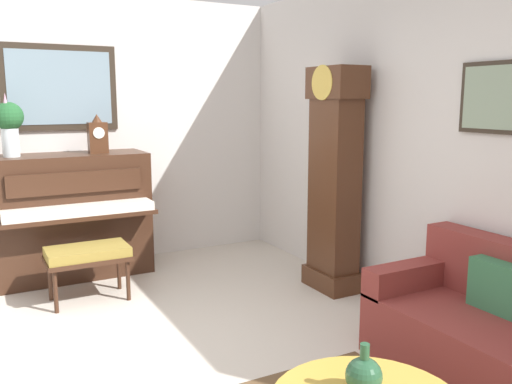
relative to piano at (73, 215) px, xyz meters
The scene contains 8 objects.
wall_left 0.88m from the piano, 169.36° to the right, with size 0.13×4.90×2.80m.
wall_back 3.33m from the piano, 45.99° to the left, with size 5.30×0.13×2.80m.
piano is the anchor object (origin of this frame).
piano_bench 0.79m from the piano, ahead, with size 0.42×0.70×0.48m.
grandfather_clock 2.56m from the piano, 53.34° to the left, with size 0.52×0.34×2.03m.
mantel_clock 0.82m from the piano, 89.51° to the left, with size 0.13×0.18×0.38m.
flower_vase 1.05m from the piano, 89.79° to the right, with size 0.26×0.26×0.58m.
green_jug 3.69m from the piano, 10.01° to the left, with size 0.17×0.17×0.24m.
Camera 1 is at (3.13, -0.78, 1.74)m, focal length 37.42 mm.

